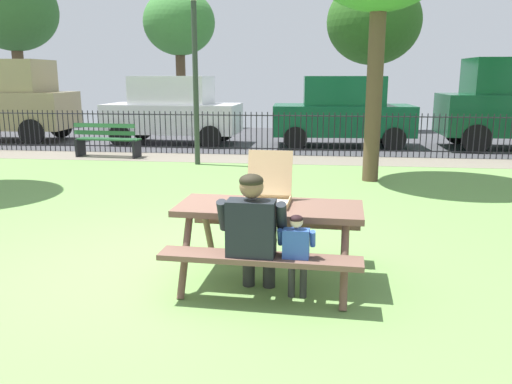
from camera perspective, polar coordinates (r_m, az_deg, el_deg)
The scene contains 15 objects.
ground at distance 7.59m, azimuth -5.41°, elevation -2.72°, with size 28.00×11.98×0.02m, color #6F9B50.
cobblestone_walkway at distance 12.69m, azimuth -0.32°, elevation 3.65°, with size 28.00×1.40×0.01m, color gray.
street_asphalt at distance 16.79m, azimuth 1.49°, elevation 5.88°, with size 28.00×6.92×0.01m, color #424247.
picnic_table_foreground at distance 5.08m, azimuth 1.48°, elevation -3.36°, with size 1.87×1.56×0.79m.
pizza_box_open at distance 5.13m, azimuth 1.29°, elevation 0.13°, with size 0.48×0.55×0.50m.
adult_at_table at distance 4.60m, azimuth -0.32°, elevation -4.31°, with size 0.62×0.60×1.19m.
child_at_table at distance 4.57m, azimuth 4.49°, elevation -6.37°, with size 0.34×0.33×0.85m.
iron_fence_streetside at distance 13.31m, azimuth 0.06°, elevation 6.51°, with size 18.99×0.03×1.10m.
park_bench_left at distance 13.46m, azimuth -16.05°, elevation 5.48°, with size 1.62×0.57×0.85m.
lamp_post_walkway at distance 11.85m, azimuth -6.74°, elevation 14.39°, with size 0.28×0.28×3.84m.
parked_car_left at distance 15.65m, azimuth -9.14°, elevation 8.96°, with size 3.95×1.93×1.98m.
parked_car_center at distance 15.06m, azimuth 9.53°, elevation 8.80°, with size 3.98×2.00×1.98m.
far_tree_left at distance 24.17m, azimuth -25.18°, elevation 17.52°, with size 3.52×3.52×6.12m.
far_tree_midleft at distance 21.42m, azimuth -8.46°, elevation 17.86°, with size 2.79×2.79×5.27m.
far_tree_center at distance 20.77m, azimuth 12.86°, elevation 17.77°, with size 3.50×3.50×5.52m.
Camera 1 is at (1.59, -5.15, 2.01)m, focal length 36.29 mm.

